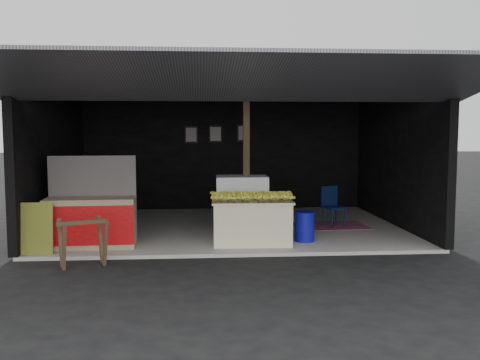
{
  "coord_description": "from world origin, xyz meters",
  "views": [
    {
      "loc": [
        -0.61,
        -8.36,
        2.04
      ],
      "look_at": [
        0.15,
        1.51,
        1.1
      ],
      "focal_mm": 40.0,
      "sensor_mm": 36.0,
      "label": 1
    }
  ],
  "objects": [
    {
      "name": "water_barrel",
      "position": [
        1.25,
        0.86,
        0.31
      ],
      "size": [
        0.34,
        0.34,
        0.5
      ],
      "primitive_type": "cylinder",
      "color": "#0C0D89",
      "rests_on": "concrete_slab"
    },
    {
      "name": "sawhorse",
      "position": [
        -2.33,
        -0.46,
        0.45
      ],
      "size": [
        0.82,
        0.82,
        0.71
      ],
      "rotation": [
        0.0,
        0.0,
        0.39
      ],
      "color": "#493824",
      "rests_on": "ground"
    },
    {
      "name": "banana_pile",
      "position": [
        0.3,
        0.76,
        0.89
      ],
      "size": [
        1.29,
        0.8,
        0.15
      ],
      "primitive_type": null,
      "rotation": [
        0.0,
        0.0,
        -0.03
      ],
      "color": "gold",
      "rests_on": "banana_table"
    },
    {
      "name": "ground",
      "position": [
        0.0,
        0.0,
        0.0
      ],
      "size": [
        80.0,
        80.0,
        0.0
      ],
      "primitive_type": "plane",
      "color": "black",
      "rests_on": "ground"
    },
    {
      "name": "banana_table",
      "position": [
        0.3,
        0.76,
        0.44
      ],
      "size": [
        1.41,
        0.89,
        0.76
      ],
      "rotation": [
        0.0,
        0.0,
        -0.03
      ],
      "color": "silver",
      "rests_on": "concrete_slab"
    },
    {
      "name": "magenta_rug",
      "position": [
        2.05,
        2.31,
        0.07
      ],
      "size": [
        1.55,
        1.08,
        0.01
      ],
      "primitive_type": "cube",
      "rotation": [
        0.0,
        0.0,
        0.06
      ],
      "color": "maroon",
      "rests_on": "concrete_slab"
    },
    {
      "name": "white_crate",
      "position": [
        0.21,
        1.8,
        0.6
      ],
      "size": [
        0.99,
        0.69,
        1.09
      ],
      "rotation": [
        0.0,
        0.0,
        -0.02
      ],
      "color": "white",
      "rests_on": "concrete_slab"
    },
    {
      "name": "neighbor_stall",
      "position": [
        -2.44,
        0.72,
        0.52
      ],
      "size": [
        1.51,
        0.72,
        1.53
      ],
      "rotation": [
        0.0,
        0.0,
        0.04
      ],
      "color": "#998466",
      "rests_on": "concrete_slab"
    },
    {
      "name": "picture_frames",
      "position": [
        -0.17,
        4.89,
        1.93
      ],
      "size": [
        1.62,
        0.04,
        0.46
      ],
      "color": "black",
      "rests_on": "shophouse"
    },
    {
      "name": "plastic_chair",
      "position": [
        2.08,
        2.24,
        0.54
      ],
      "size": [
        0.5,
        0.5,
        0.82
      ],
      "rotation": [
        0.0,
        0.0,
        0.37
      ],
      "color": "#091332",
      "rests_on": "concrete_slab"
    },
    {
      "name": "shophouse",
      "position": [
        0.0,
        2.82,
        2.1
      ],
      "size": [
        7.4,
        7.29,
        3.02
      ],
      "color": "black",
      "rests_on": "ground"
    },
    {
      "name": "green_signboard",
      "position": [
        -3.21,
        0.2,
        0.47
      ],
      "size": [
        0.55,
        0.13,
        0.83
      ],
      "primitive_type": "cube",
      "rotation": [
        -0.11,
        0.0,
        0.0
      ],
      "color": "black",
      "rests_on": "concrete_slab"
    },
    {
      "name": "concrete_slab",
      "position": [
        0.0,
        2.5,
        0.03
      ],
      "size": [
        7.0,
        5.0,
        0.06
      ],
      "primitive_type": "cube",
      "color": "gray",
      "rests_on": "ground"
    }
  ]
}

